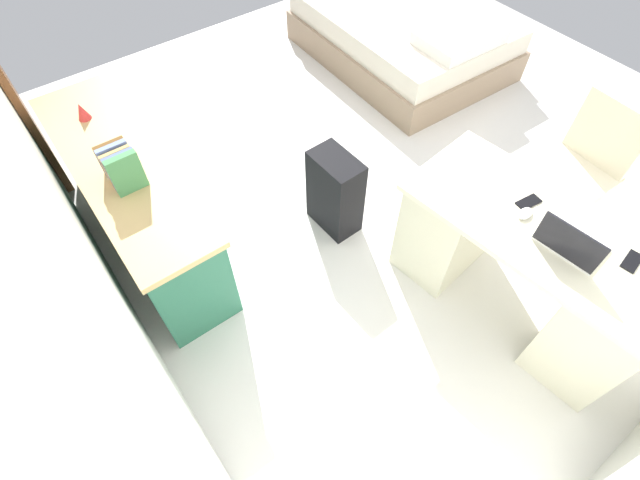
# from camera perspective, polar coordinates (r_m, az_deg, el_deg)

# --- Properties ---
(ground_plane) EXTENTS (5.58, 5.58, 0.00)m
(ground_plane) POSITION_cam_1_polar(r_m,az_deg,el_deg) (3.75, 8.97, 8.52)
(ground_plane) COLOR silver
(wall_back) EXTENTS (4.58, 0.10, 2.70)m
(wall_back) POSITION_cam_1_polar(r_m,az_deg,el_deg) (2.17, -33.30, 8.30)
(wall_back) COLOR silver
(wall_back) RESTS_ON ground_plane
(desk) EXTENTS (1.51, 0.82, 0.75)m
(desk) POSITION_cam_1_polar(r_m,az_deg,el_deg) (2.89, 23.57, -2.94)
(desk) COLOR beige
(desk) RESTS_ON ground_plane
(office_chair) EXTENTS (0.52, 0.52, 0.94)m
(office_chair) POSITION_cam_1_polar(r_m,az_deg,el_deg) (3.48, 28.66, 6.79)
(office_chair) COLOR black
(office_chair) RESTS_ON ground_plane
(credenza) EXTENTS (1.80, 0.48, 0.72)m
(credenza) POSITION_cam_1_polar(r_m,az_deg,el_deg) (3.21, -21.74, 4.23)
(credenza) COLOR #28664C
(credenza) RESTS_ON ground_plane
(bed) EXTENTS (1.94, 1.46, 0.58)m
(bed) POSITION_cam_1_polar(r_m,az_deg,el_deg) (4.88, 10.16, 23.54)
(bed) COLOR gray
(bed) RESTS_ON ground_plane
(suitcase_black) EXTENTS (0.37, 0.23, 0.60)m
(suitcase_black) POSITION_cam_1_polar(r_m,az_deg,el_deg) (3.13, 1.85, 5.82)
(suitcase_black) COLOR black
(suitcase_black) RESTS_ON ground_plane
(laptop) EXTENTS (0.33, 0.25, 0.21)m
(laptop) POSITION_cam_1_polar(r_m,az_deg,el_deg) (2.55, 28.43, -0.36)
(laptop) COLOR silver
(laptop) RESTS_ON desk
(computer_mouse) EXTENTS (0.07, 0.11, 0.03)m
(computer_mouse) POSITION_cam_1_polar(r_m,az_deg,el_deg) (2.63, 23.94, 3.00)
(computer_mouse) COLOR white
(computer_mouse) RESTS_ON desk
(cell_phone_near_laptop) EXTENTS (0.09, 0.15, 0.01)m
(cell_phone_near_laptop) POSITION_cam_1_polar(r_m,az_deg,el_deg) (2.69, 34.00, -2.18)
(cell_phone_near_laptop) COLOR black
(cell_phone_near_laptop) RESTS_ON desk
(cell_phone_by_mouse) EXTENTS (0.08, 0.14, 0.01)m
(cell_phone_by_mouse) POSITION_cam_1_polar(r_m,az_deg,el_deg) (2.70, 24.27, 4.27)
(cell_phone_by_mouse) COLOR black
(cell_phone_by_mouse) RESTS_ON desk
(book_row) EXTENTS (0.24, 0.17, 0.24)m
(book_row) POSITION_cam_1_polar(r_m,az_deg,el_deg) (2.77, -23.27, 8.37)
(book_row) COLOR #42844F
(book_row) RESTS_ON credenza
(figurine_small) EXTENTS (0.08, 0.08, 0.11)m
(figurine_small) POSITION_cam_1_polar(r_m,az_deg,el_deg) (3.34, -27.24, 13.89)
(figurine_small) COLOR red
(figurine_small) RESTS_ON credenza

